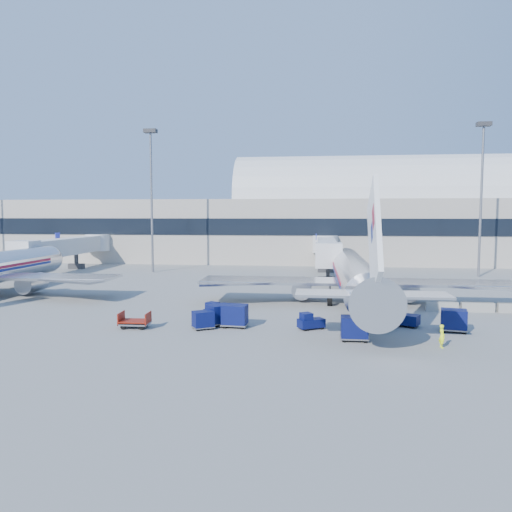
# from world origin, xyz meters

# --- Properties ---
(ground) EXTENTS (260.00, 260.00, 0.00)m
(ground) POSITION_xyz_m (0.00, 0.00, 0.00)
(ground) COLOR gray
(ground) RESTS_ON ground
(terminal) EXTENTS (170.00, 28.15, 21.00)m
(terminal) POSITION_xyz_m (-13.60, 55.96, 7.52)
(terminal) COLOR #B2AA9E
(terminal) RESTS_ON ground
(airliner_main) EXTENTS (32.00, 37.26, 12.07)m
(airliner_main) POSITION_xyz_m (10.00, 4.51, 2.93)
(airliner_main) COLOR silver
(airliner_main) RESTS_ON ground
(jetbridge_near) EXTENTS (4.40, 27.50, 6.25)m
(jetbridge_near) POSITION_xyz_m (7.60, 30.81, 3.93)
(jetbridge_near) COLOR silver
(jetbridge_near) RESTS_ON ground
(jetbridge_mid) EXTENTS (4.40, 27.50, 6.25)m
(jetbridge_mid) POSITION_xyz_m (-34.40, 30.81, 3.93)
(jetbridge_mid) COLOR silver
(jetbridge_mid) RESTS_ON ground
(mast_west) EXTENTS (2.00, 1.20, 22.60)m
(mast_west) POSITION_xyz_m (-20.00, 30.00, 14.79)
(mast_west) COLOR slate
(mast_west) RESTS_ON ground
(mast_east) EXTENTS (2.00, 1.20, 22.60)m
(mast_east) POSITION_xyz_m (30.00, 30.00, 14.79)
(mast_east) COLOR slate
(mast_east) RESTS_ON ground
(barrier_near) EXTENTS (3.00, 0.55, 0.90)m
(barrier_near) POSITION_xyz_m (18.00, 2.00, 0.45)
(barrier_near) COLOR #9E9E96
(barrier_near) RESTS_ON ground
(barrier_mid) EXTENTS (3.00, 0.55, 0.90)m
(barrier_mid) POSITION_xyz_m (21.30, 2.00, 0.45)
(barrier_mid) COLOR #9E9E96
(barrier_mid) RESTS_ON ground
(tug_lead) EXTENTS (2.35, 1.95, 1.37)m
(tug_lead) POSITION_xyz_m (5.54, -7.05, 0.63)
(tug_lead) COLOR #090F44
(tug_lead) RESTS_ON ground
(tug_right) EXTENTS (2.80, 2.27, 1.63)m
(tug_right) POSITION_xyz_m (13.13, -4.94, 0.75)
(tug_right) COLOR #090F44
(tug_right) RESTS_ON ground
(tug_left) EXTENTS (2.06, 2.60, 1.52)m
(tug_left) POSITION_xyz_m (-2.92, -3.84, 0.69)
(tug_left) COLOR #090F44
(tug_left) RESTS_ON ground
(cart_train_a) EXTENTS (2.21, 1.75, 1.85)m
(cart_train_a) POSITION_xyz_m (-0.63, -7.05, 0.99)
(cart_train_a) COLOR #090F44
(cart_train_a) RESTS_ON ground
(cart_train_b) EXTENTS (2.47, 2.41, 1.73)m
(cart_train_b) POSITION_xyz_m (-2.02, -6.48, 0.93)
(cart_train_b) COLOR #090F44
(cart_train_b) RESTS_ON ground
(cart_train_c) EXTENTS (2.08, 1.95, 1.47)m
(cart_train_c) POSITION_xyz_m (-3.06, -8.07, 0.78)
(cart_train_c) COLOR #090F44
(cart_train_c) RESTS_ON ground
(cart_solo_near) EXTENTS (2.04, 1.56, 1.79)m
(cart_solo_near) POSITION_xyz_m (8.81, -10.33, 0.95)
(cart_solo_near) COLOR #090F44
(cart_solo_near) RESTS_ON ground
(cart_solo_far) EXTENTS (2.29, 1.91, 1.78)m
(cart_solo_far) POSITION_xyz_m (16.83, -6.60, 0.95)
(cart_solo_far) COLOR #090F44
(cart_solo_far) RESTS_ON ground
(cart_open_red) EXTENTS (2.43, 1.76, 0.64)m
(cart_open_red) POSITION_xyz_m (-8.67, -8.33, 0.46)
(cart_open_red) COLOR slate
(cart_open_red) RESTS_ON ground
(ramp_worker) EXTENTS (0.48, 0.65, 1.64)m
(ramp_worker) POSITION_xyz_m (14.72, -11.59, 0.82)
(ramp_worker) COLOR #E0FF1A
(ramp_worker) RESTS_ON ground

